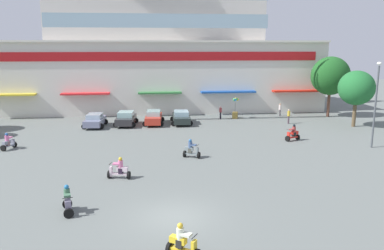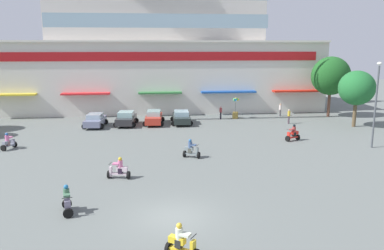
% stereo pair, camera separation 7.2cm
% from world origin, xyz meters
% --- Properties ---
extents(ground_plane, '(128.00, 128.00, 0.00)m').
position_xyz_m(ground_plane, '(0.00, 13.00, 0.00)').
color(ground_plane, slate).
extents(colonial_building, '(44.00, 17.52, 19.80)m').
position_xyz_m(colonial_building, '(0.00, 36.41, 8.57)').
color(colonial_building, silver).
rests_on(colonial_building, ground).
extents(plaza_tree_1, '(4.82, 4.16, 7.42)m').
position_xyz_m(plaza_tree_1, '(21.00, 26.91, 5.05)').
color(plaza_tree_1, brown).
rests_on(plaza_tree_1, ground).
extents(plaza_tree_3, '(3.84, 3.86, 6.11)m').
position_xyz_m(plaza_tree_3, '(21.01, 20.70, 4.23)').
color(plaza_tree_3, brown).
rests_on(plaza_tree_3, ground).
extents(parked_car_0, '(2.56, 4.22, 1.45)m').
position_xyz_m(parked_car_0, '(-7.13, 23.68, 0.73)').
color(parked_car_0, slate).
rests_on(parked_car_0, ground).
extents(parked_car_1, '(2.69, 4.19, 1.55)m').
position_xyz_m(parked_car_1, '(-3.80, 24.09, 0.78)').
color(parked_car_1, '#2A282B').
rests_on(parked_car_1, ground).
extents(parked_car_2, '(2.52, 4.49, 1.55)m').
position_xyz_m(parked_car_2, '(-0.73, 24.43, 0.78)').
color(parked_car_2, '#B62F21').
rests_on(parked_car_2, ground).
extents(parked_car_3, '(2.49, 4.41, 1.46)m').
position_xyz_m(parked_car_3, '(2.37, 24.36, 0.74)').
color(parked_car_3, '#222B28').
rests_on(parked_car_3, ground).
extents(scooter_rider_0, '(1.48, 1.23, 1.52)m').
position_xyz_m(scooter_rider_0, '(0.06, -3.90, 0.64)').
color(scooter_rider_0, black).
rests_on(scooter_rider_0, ground).
extents(scooter_rider_1, '(1.56, 0.84, 1.48)m').
position_xyz_m(scooter_rider_1, '(-3.28, 6.36, 0.61)').
color(scooter_rider_1, black).
rests_on(scooter_rider_1, ground).
extents(scooter_rider_2, '(0.86, 1.54, 1.55)m').
position_xyz_m(scooter_rider_2, '(-5.60, 1.13, 0.64)').
color(scooter_rider_2, black).
rests_on(scooter_rider_2, ground).
extents(scooter_rider_3, '(1.03, 1.55, 1.47)m').
position_xyz_m(scooter_rider_3, '(-13.26, 14.93, 0.60)').
color(scooter_rider_3, black).
rests_on(scooter_rider_3, ground).
extents(scooter_rider_4, '(1.51, 1.05, 1.56)m').
position_xyz_m(scooter_rider_4, '(12.07, 15.26, 0.65)').
color(scooter_rider_4, black).
rests_on(scooter_rider_4, ground).
extents(scooter_rider_5, '(1.42, 1.05, 1.51)m').
position_xyz_m(scooter_rider_5, '(2.04, 10.71, 0.63)').
color(scooter_rider_5, black).
rests_on(scooter_rider_5, ground).
extents(pedestrian_0, '(0.38, 0.38, 1.66)m').
position_xyz_m(pedestrian_0, '(14.48, 23.02, 0.96)').
color(pedestrian_0, '#4B3B44').
rests_on(pedestrian_0, ground).
extents(pedestrian_1, '(0.35, 0.35, 1.60)m').
position_xyz_m(pedestrian_1, '(7.29, 26.54, 0.93)').
color(pedestrian_1, black).
rests_on(pedestrian_1, ground).
extents(pedestrian_2, '(0.43, 0.43, 1.60)m').
position_xyz_m(pedestrian_2, '(15.08, 27.72, 0.91)').
color(pedestrian_2, '#4C474B').
rests_on(pedestrian_2, ground).
extents(streetlamp_near, '(0.40, 0.40, 7.39)m').
position_xyz_m(streetlamp_near, '(17.99, 12.08, 4.27)').
color(streetlamp_near, '#474C51').
rests_on(streetlamp_near, ground).
extents(balloon_vendor_cart, '(0.87, 1.04, 2.53)m').
position_xyz_m(balloon_vendor_cart, '(9.18, 26.97, 1.13)').
color(balloon_vendor_cart, olive).
rests_on(balloon_vendor_cart, ground).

